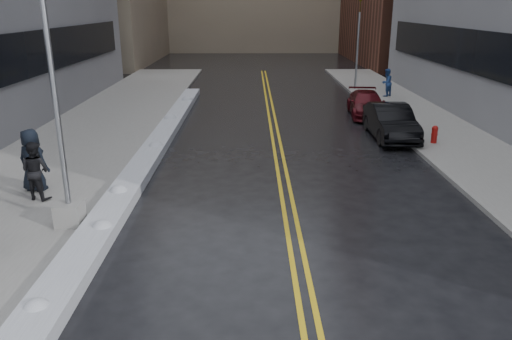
{
  "coord_description": "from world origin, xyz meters",
  "views": [
    {
      "loc": [
        1.43,
        -9.96,
        5.6
      ],
      "look_at": [
        1.55,
        2.99,
        1.3
      ],
      "focal_mm": 35.0,
      "sensor_mm": 36.0,
      "label": 1
    }
  ],
  "objects_px": {
    "traffic_signal": "(358,40)",
    "fire_hydrant": "(435,133)",
    "pedestrian_east": "(386,83)",
    "car_maroon": "(366,104)",
    "lamppost": "(60,136)",
    "pedestrian_b": "(35,171)",
    "car_black": "(391,122)",
    "pedestrian_c": "(33,160)"
  },
  "relations": [
    {
      "from": "pedestrian_c",
      "to": "traffic_signal",
      "type": "bearing_deg",
      "value": -109.23
    },
    {
      "from": "pedestrian_c",
      "to": "pedestrian_east",
      "type": "bearing_deg",
      "value": -116.3
    },
    {
      "from": "traffic_signal",
      "to": "car_black",
      "type": "bearing_deg",
      "value": -94.5
    },
    {
      "from": "traffic_signal",
      "to": "fire_hydrant",
      "type": "bearing_deg",
      "value": -87.95
    },
    {
      "from": "fire_hydrant",
      "to": "traffic_signal",
      "type": "height_order",
      "value": "traffic_signal"
    },
    {
      "from": "traffic_signal",
      "to": "pedestrian_east",
      "type": "bearing_deg",
      "value": -65.02
    },
    {
      "from": "car_maroon",
      "to": "fire_hydrant",
      "type": "bearing_deg",
      "value": -71.11
    },
    {
      "from": "lamppost",
      "to": "fire_hydrant",
      "type": "distance_m",
      "value": 14.81
    },
    {
      "from": "traffic_signal",
      "to": "pedestrian_c",
      "type": "height_order",
      "value": "traffic_signal"
    },
    {
      "from": "fire_hydrant",
      "to": "pedestrian_b",
      "type": "relative_size",
      "value": 0.42
    },
    {
      "from": "fire_hydrant",
      "to": "pedestrian_c",
      "type": "xyz_separation_m",
      "value": [
        -14.22,
        -5.46,
        0.57
      ]
    },
    {
      "from": "lamppost",
      "to": "pedestrian_b",
      "type": "xyz_separation_m",
      "value": [
        -1.57,
        1.84,
        -1.52
      ]
    },
    {
      "from": "lamppost",
      "to": "car_maroon",
      "type": "height_order",
      "value": "lamppost"
    },
    {
      "from": "fire_hydrant",
      "to": "pedestrian_east",
      "type": "height_order",
      "value": "pedestrian_east"
    },
    {
      "from": "fire_hydrant",
      "to": "car_black",
      "type": "distance_m",
      "value": 1.98
    },
    {
      "from": "lamppost",
      "to": "car_black",
      "type": "xyz_separation_m",
      "value": [
        10.8,
        9.28,
        -1.79
      ]
    },
    {
      "from": "pedestrian_b",
      "to": "pedestrian_c",
      "type": "distance_m",
      "value": 0.78
    },
    {
      "from": "car_black",
      "to": "traffic_signal",
      "type": "bearing_deg",
      "value": 85.95
    },
    {
      "from": "pedestrian_b",
      "to": "car_black",
      "type": "distance_m",
      "value": 14.44
    },
    {
      "from": "lamppost",
      "to": "pedestrian_b",
      "type": "distance_m",
      "value": 2.86
    },
    {
      "from": "traffic_signal",
      "to": "pedestrian_c",
      "type": "distance_m",
      "value": 23.92
    },
    {
      "from": "car_maroon",
      "to": "lamppost",
      "type": "bearing_deg",
      "value": -122.71
    },
    {
      "from": "fire_hydrant",
      "to": "car_black",
      "type": "bearing_deg",
      "value": 139.52
    },
    {
      "from": "traffic_signal",
      "to": "pedestrian_c",
      "type": "relative_size",
      "value": 3.09
    },
    {
      "from": "pedestrian_c",
      "to": "car_maroon",
      "type": "xyz_separation_m",
      "value": [
        12.72,
        11.49,
        -0.49
      ]
    },
    {
      "from": "pedestrian_east",
      "to": "car_black",
      "type": "xyz_separation_m",
      "value": [
        -2.34,
        -9.84,
        -0.25
      ]
    },
    {
      "from": "pedestrian_east",
      "to": "car_maroon",
      "type": "distance_m",
      "value": 5.62
    },
    {
      "from": "car_maroon",
      "to": "pedestrian_b",
      "type": "bearing_deg",
      "value": -130.55
    },
    {
      "from": "pedestrian_east",
      "to": "lamppost",
      "type": "bearing_deg",
      "value": 12.38
    },
    {
      "from": "lamppost",
      "to": "traffic_signal",
      "type": "distance_m",
      "value": 24.98
    },
    {
      "from": "pedestrian_c",
      "to": "fire_hydrant",
      "type": "bearing_deg",
      "value": -143.02
    },
    {
      "from": "lamppost",
      "to": "pedestrian_b",
      "type": "height_order",
      "value": "lamppost"
    },
    {
      "from": "fire_hydrant",
      "to": "car_maroon",
      "type": "bearing_deg",
      "value": 103.99
    },
    {
      "from": "traffic_signal",
      "to": "lamppost",
      "type": "bearing_deg",
      "value": -118.21
    },
    {
      "from": "fire_hydrant",
      "to": "pedestrian_c",
      "type": "bearing_deg",
      "value": -158.98
    },
    {
      "from": "pedestrian_b",
      "to": "pedestrian_c",
      "type": "bearing_deg",
      "value": -44.34
    },
    {
      "from": "traffic_signal",
      "to": "car_black",
      "type": "xyz_separation_m",
      "value": [
        -1.0,
        -12.72,
        -2.66
      ]
    },
    {
      "from": "fire_hydrant",
      "to": "pedestrian_east",
      "type": "distance_m",
      "value": 11.16
    },
    {
      "from": "fire_hydrant",
      "to": "pedestrian_b",
      "type": "distance_m",
      "value": 15.18
    },
    {
      "from": "traffic_signal",
      "to": "car_maroon",
      "type": "bearing_deg",
      "value": -97.14
    },
    {
      "from": "pedestrian_c",
      "to": "pedestrian_b",
      "type": "bearing_deg",
      "value": 132.94
    },
    {
      "from": "pedestrian_east",
      "to": "traffic_signal",
      "type": "bearing_deg",
      "value": -108.12
    }
  ]
}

